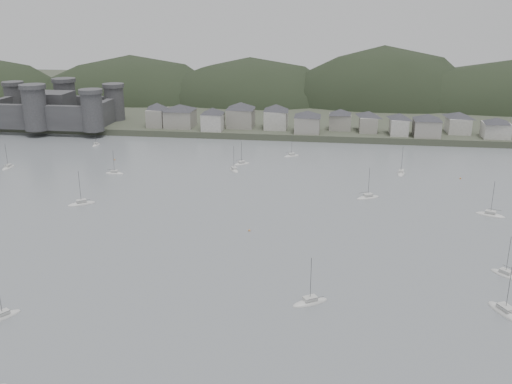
# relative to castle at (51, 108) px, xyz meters

# --- Properties ---
(ground) EXTENTS (900.00, 900.00, 0.00)m
(ground) POSITION_rel_castle_xyz_m (120.00, -179.80, -10.96)
(ground) COLOR slate
(ground) RESTS_ON ground
(far_shore_land) EXTENTS (900.00, 250.00, 3.00)m
(far_shore_land) POSITION_rel_castle_xyz_m (120.00, 115.20, -9.46)
(far_shore_land) COLOR #383D2D
(far_shore_land) RESTS_ON ground
(forested_ridge) EXTENTS (851.55, 103.94, 102.57)m
(forested_ridge) POSITION_rel_castle_xyz_m (124.83, 89.60, -22.25)
(forested_ridge) COLOR black
(forested_ridge) RESTS_ON ground
(castle) EXTENTS (66.00, 43.00, 20.00)m
(castle) POSITION_rel_castle_xyz_m (0.00, 0.00, 0.00)
(castle) COLOR #39383B
(castle) RESTS_ON far_shore_land
(waterfront_town) EXTENTS (451.48, 28.46, 12.92)m
(waterfront_town) POSITION_rel_castle_xyz_m (170.59, 3.54, -2.30)
(waterfront_town) COLOR gray
(waterfront_town) RESTS_ON far_shore_land
(sailboat_lead) EXTENTS (7.29, 6.50, 10.19)m
(sailboat_lead) POSITION_rel_castle_xyz_m (106.72, -52.84, -10.79)
(sailboat_lead) COLOR silver
(sailboat_lead) RESTS_ON ground
(moored_fleet) EXTENTS (257.03, 173.58, 13.13)m
(moored_fleet) POSITION_rel_castle_xyz_m (104.12, -122.50, -10.79)
(moored_fleet) COLOR silver
(moored_fleet) RESTS_ON ground
(mooring_buoys) EXTENTS (177.18, 148.65, 0.70)m
(mooring_buoys) POSITION_rel_castle_xyz_m (128.96, -119.59, -10.81)
(mooring_buoys) COLOR #BB7B3E
(mooring_buoys) RESTS_ON ground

